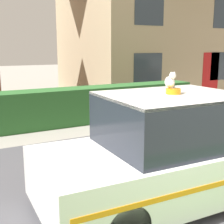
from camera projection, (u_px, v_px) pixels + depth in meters
road_strip at (117, 172)px, 5.96m from camera, size 28.00×5.02×0.01m
garden_hedge at (60, 107)px, 9.46m from camera, size 9.52×0.88×1.11m
police_car at (175, 152)px, 4.80m from camera, size 4.37×1.95×1.74m
cat at (170, 81)px, 4.61m from camera, size 0.20×0.27×0.25m
house_right at (148, 20)px, 16.06m from camera, size 8.09×6.55×7.25m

